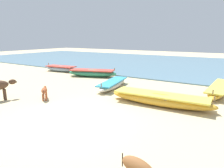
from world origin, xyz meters
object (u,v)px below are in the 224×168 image
at_px(fishing_boat_4, 113,84).
at_px(fishing_boat_6, 160,99).
at_px(fishing_boat_5, 92,73).
at_px(calf_far_rust, 44,91).
at_px(fishing_boat_0, 220,89).
at_px(fishing_boat_2, 61,68).

distance_m(fishing_boat_4, fishing_boat_6, 3.93).
relative_size(fishing_boat_5, fishing_boat_6, 0.84).
xyz_separation_m(fishing_boat_4, fishing_boat_6, (3.57, -1.63, 0.05)).
relative_size(fishing_boat_6, calf_far_rust, 6.15).
xyz_separation_m(fishing_boat_0, calf_far_rust, (-7.27, -6.04, 0.20)).
bearing_deg(fishing_boat_4, fishing_boat_0, 100.62).
xyz_separation_m(fishing_boat_0, fishing_boat_5, (-9.03, 0.10, 0.06)).
bearing_deg(fishing_boat_6, fishing_boat_5, 147.75).
xyz_separation_m(fishing_boat_2, calf_far_rust, (5.73, -6.59, 0.17)).
distance_m(fishing_boat_2, fishing_boat_5, 4.01).
height_order(fishing_boat_4, fishing_boat_5, fishing_boat_5).
relative_size(fishing_boat_0, calf_far_rust, 6.01).
xyz_separation_m(fishing_boat_2, fishing_boat_6, (10.89, -4.35, 0.01)).
bearing_deg(calf_far_rust, fishing_boat_0, -95.55).
xyz_separation_m(fishing_boat_0, fishing_boat_6, (-2.11, -3.80, 0.05)).
relative_size(fishing_boat_4, calf_far_rust, 4.70).
bearing_deg(fishing_boat_0, fishing_boat_6, -25.72).
bearing_deg(fishing_boat_2, fishing_boat_6, 151.87).
bearing_deg(fishing_boat_4, fishing_boat_5, -134.53).
height_order(fishing_boat_0, calf_far_rust, fishing_boat_0).
relative_size(fishing_boat_4, fishing_boat_6, 0.76).
distance_m(fishing_boat_0, fishing_boat_4, 6.09).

